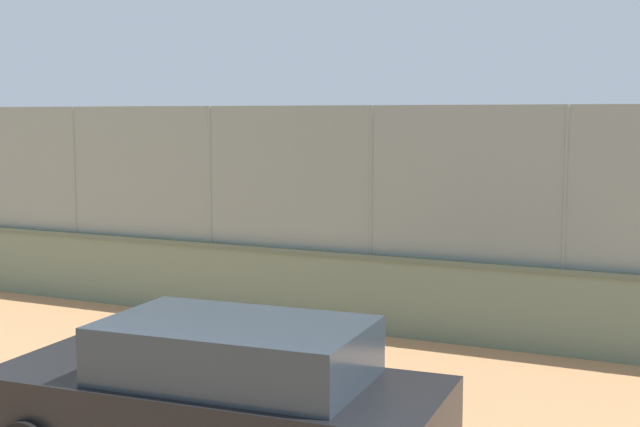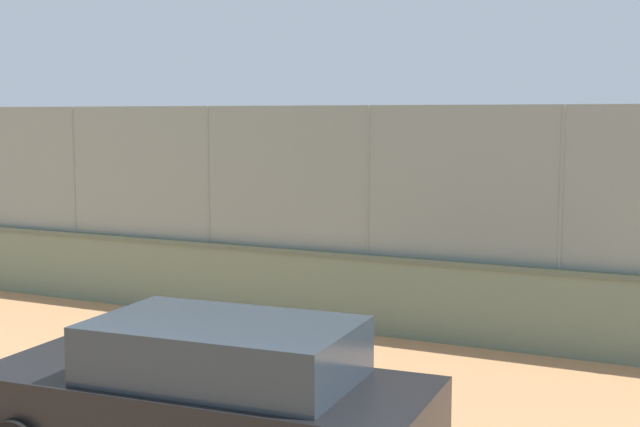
{
  "view_description": "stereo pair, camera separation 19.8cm",
  "coord_description": "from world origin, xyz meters",
  "px_view_note": "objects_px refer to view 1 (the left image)",
  "views": [
    {
      "loc": [
        -7.76,
        23.42,
        3.5
      ],
      "look_at": [
        0.79,
        6.52,
        1.35
      ],
      "focal_mm": 49.33,
      "sensor_mm": 36.0,
      "label": 1
    },
    {
      "loc": [
        -7.93,
        23.33,
        3.5
      ],
      "look_at": [
        0.79,
        6.52,
        1.35
      ],
      "focal_mm": 49.33,
      "sensor_mm": 36.0,
      "label": 2
    }
  ],
  "objects_px": {
    "player_foreground_swinging": "(440,230)",
    "parked_car_black": "(221,394)",
    "sports_ball": "(459,252)",
    "courtside_bench": "(113,261)",
    "player_near_wall_returning": "(359,214)"
  },
  "relations": [
    {
      "from": "player_near_wall_returning",
      "to": "sports_ball",
      "type": "distance_m",
      "value": 6.6
    },
    {
      "from": "parked_car_black",
      "to": "player_near_wall_returning",
      "type": "bearing_deg",
      "value": -70.86
    },
    {
      "from": "sports_ball",
      "to": "player_near_wall_returning",
      "type": "bearing_deg",
      "value": -48.85
    },
    {
      "from": "sports_ball",
      "to": "courtside_bench",
      "type": "distance_m",
      "value": 7.11
    },
    {
      "from": "player_foreground_swinging",
      "to": "parked_car_black",
      "type": "height_order",
      "value": "player_foreground_swinging"
    },
    {
      "from": "player_foreground_swinging",
      "to": "parked_car_black",
      "type": "bearing_deg",
      "value": 98.55
    },
    {
      "from": "courtside_bench",
      "to": "sports_ball",
      "type": "bearing_deg",
      "value": -164.35
    },
    {
      "from": "player_foreground_swinging",
      "to": "parked_car_black",
      "type": "xyz_separation_m",
      "value": [
        -1.72,
        11.47,
        -0.15
      ]
    },
    {
      "from": "player_foreground_swinging",
      "to": "parked_car_black",
      "type": "relative_size",
      "value": 0.35
    },
    {
      "from": "player_near_wall_returning",
      "to": "sports_ball",
      "type": "xyz_separation_m",
      "value": [
        -4.35,
        4.97,
        0.0
      ]
    },
    {
      "from": "sports_ball",
      "to": "player_foreground_swinging",
      "type": "bearing_deg",
      "value": -63.37
    },
    {
      "from": "player_near_wall_returning",
      "to": "courtside_bench",
      "type": "xyz_separation_m",
      "value": [
        2.49,
        6.89,
        -0.41
      ]
    },
    {
      "from": "player_foreground_swinging",
      "to": "sports_ball",
      "type": "bearing_deg",
      "value": 116.63
    },
    {
      "from": "courtside_bench",
      "to": "parked_car_black",
      "type": "distance_m",
      "value": 10.3
    },
    {
      "from": "player_foreground_swinging",
      "to": "player_near_wall_returning",
      "type": "bearing_deg",
      "value": -39.54
    }
  ]
}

